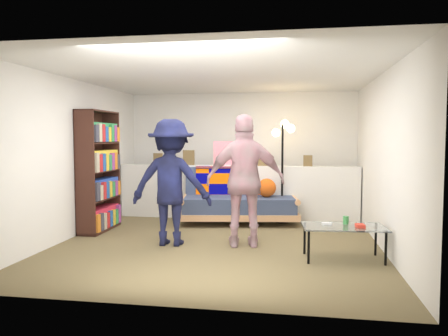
{
  "coord_description": "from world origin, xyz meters",
  "views": [
    {
      "loc": [
        1.09,
        -6.18,
        1.52
      ],
      "look_at": [
        0.0,
        0.4,
        1.05
      ],
      "focal_mm": 35.0,
      "sensor_mm": 36.0,
      "label": 1
    }
  ],
  "objects_px": {
    "coffee_table": "(344,228)",
    "floor_lamp": "(283,150)",
    "futon_sofa": "(240,200)",
    "person_right": "(245,181)",
    "person_left": "(171,182)",
    "bookshelf": "(99,175)"
  },
  "relations": [
    {
      "from": "futon_sofa",
      "to": "person_left",
      "type": "relative_size",
      "value": 1.22
    },
    {
      "from": "person_right",
      "to": "person_left",
      "type": "bearing_deg",
      "value": -6.68
    },
    {
      "from": "person_left",
      "to": "futon_sofa",
      "type": "bearing_deg",
      "value": -114.42
    },
    {
      "from": "person_right",
      "to": "coffee_table",
      "type": "bearing_deg",
      "value": 150.66
    },
    {
      "from": "floor_lamp",
      "to": "person_right",
      "type": "relative_size",
      "value": 0.99
    },
    {
      "from": "bookshelf",
      "to": "person_left",
      "type": "relative_size",
      "value": 1.1
    },
    {
      "from": "futon_sofa",
      "to": "floor_lamp",
      "type": "distance_m",
      "value": 1.18
    },
    {
      "from": "futon_sofa",
      "to": "coffee_table",
      "type": "bearing_deg",
      "value": -53.75
    },
    {
      "from": "floor_lamp",
      "to": "person_left",
      "type": "bearing_deg",
      "value": -128.19
    },
    {
      "from": "coffee_table",
      "to": "floor_lamp",
      "type": "height_order",
      "value": "floor_lamp"
    },
    {
      "from": "person_left",
      "to": "person_right",
      "type": "distance_m",
      "value": 1.05
    },
    {
      "from": "bookshelf",
      "to": "person_right",
      "type": "distance_m",
      "value": 2.57
    },
    {
      "from": "person_left",
      "to": "person_right",
      "type": "relative_size",
      "value": 0.96
    },
    {
      "from": "futon_sofa",
      "to": "person_right",
      "type": "bearing_deg",
      "value": -80.24
    },
    {
      "from": "futon_sofa",
      "to": "coffee_table",
      "type": "distance_m",
      "value": 2.67
    },
    {
      "from": "coffee_table",
      "to": "floor_lamp",
      "type": "bearing_deg",
      "value": 109.62
    },
    {
      "from": "futon_sofa",
      "to": "bookshelf",
      "type": "height_order",
      "value": "bookshelf"
    },
    {
      "from": "futon_sofa",
      "to": "person_right",
      "type": "relative_size",
      "value": 1.18
    },
    {
      "from": "futon_sofa",
      "to": "coffee_table",
      "type": "xyz_separation_m",
      "value": [
        1.58,
        -2.16,
        -0.02
      ]
    },
    {
      "from": "futon_sofa",
      "to": "person_left",
      "type": "bearing_deg",
      "value": -113.26
    },
    {
      "from": "futon_sofa",
      "to": "person_left",
      "type": "height_order",
      "value": "person_left"
    },
    {
      "from": "person_left",
      "to": "bookshelf",
      "type": "bearing_deg",
      "value": -28.14
    }
  ]
}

